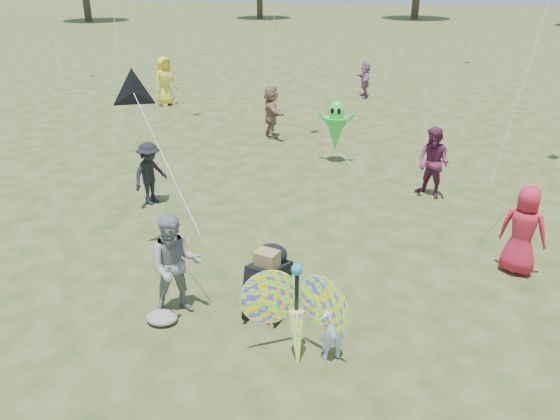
{
  "coord_description": "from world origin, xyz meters",
  "views": [
    {
      "loc": [
        1.79,
        -7.16,
        5.08
      ],
      "look_at": [
        -0.2,
        1.5,
        1.1
      ],
      "focal_mm": 35.0,
      "sensor_mm": 36.0,
      "label": 1
    }
  ],
  "objects_px": {
    "adult_man": "(175,266)",
    "butterfly_kite": "(297,313)",
    "crowd_g": "(165,81)",
    "crowd_d": "(271,112)",
    "jogging_stroller": "(269,275)",
    "child_girl": "(332,328)",
    "crowd_j": "(365,79)",
    "alien_kite": "(336,128)",
    "crowd_b": "(150,173)",
    "crowd_a": "(523,231)",
    "crowd_e": "(433,163)"
  },
  "relations": [
    {
      "from": "adult_man",
      "to": "crowd_g",
      "type": "bearing_deg",
      "value": 89.5
    },
    {
      "from": "jogging_stroller",
      "to": "crowd_j",
      "type": "bearing_deg",
      "value": 105.05
    },
    {
      "from": "crowd_d",
      "to": "jogging_stroller",
      "type": "distance_m",
      "value": 9.74
    },
    {
      "from": "crowd_b",
      "to": "crowd_e",
      "type": "distance_m",
      "value": 6.61
    },
    {
      "from": "child_girl",
      "to": "crowd_g",
      "type": "bearing_deg",
      "value": -86.98
    },
    {
      "from": "adult_man",
      "to": "crowd_g",
      "type": "xyz_separation_m",
      "value": [
        -6.05,
        13.32,
        0.1
      ]
    },
    {
      "from": "alien_kite",
      "to": "crowd_b",
      "type": "bearing_deg",
      "value": -133.85
    },
    {
      "from": "crowd_b",
      "to": "crowd_e",
      "type": "relative_size",
      "value": 0.87
    },
    {
      "from": "crowd_a",
      "to": "butterfly_kite",
      "type": "height_order",
      "value": "crowd_a"
    },
    {
      "from": "crowd_j",
      "to": "jogging_stroller",
      "type": "distance_m",
      "value": 16.22
    },
    {
      "from": "crowd_e",
      "to": "butterfly_kite",
      "type": "bearing_deg",
      "value": -71.84
    },
    {
      "from": "crowd_b",
      "to": "jogging_stroller",
      "type": "height_order",
      "value": "crowd_b"
    },
    {
      "from": "crowd_g",
      "to": "crowd_j",
      "type": "xyz_separation_m",
      "value": [
        7.56,
        3.33,
        -0.22
      ]
    },
    {
      "from": "jogging_stroller",
      "to": "adult_man",
      "type": "bearing_deg",
      "value": -147.22
    },
    {
      "from": "child_girl",
      "to": "adult_man",
      "type": "relative_size",
      "value": 0.6
    },
    {
      "from": "crowd_b",
      "to": "butterfly_kite",
      "type": "bearing_deg",
      "value": -118.04
    },
    {
      "from": "child_girl",
      "to": "crowd_j",
      "type": "height_order",
      "value": "crowd_j"
    },
    {
      "from": "crowd_b",
      "to": "crowd_j",
      "type": "distance_m",
      "value": 13.21
    },
    {
      "from": "crowd_j",
      "to": "adult_man",
      "type": "bearing_deg",
      "value": -21.09
    },
    {
      "from": "crowd_e",
      "to": "jogging_stroller",
      "type": "distance_m",
      "value": 6.06
    },
    {
      "from": "crowd_a",
      "to": "jogging_stroller",
      "type": "height_order",
      "value": "crowd_a"
    },
    {
      "from": "butterfly_kite",
      "to": "crowd_g",
      "type": "bearing_deg",
      "value": 120.14
    },
    {
      "from": "crowd_e",
      "to": "alien_kite",
      "type": "xyz_separation_m",
      "value": [
        -2.58,
        2.03,
        0.12
      ]
    },
    {
      "from": "child_girl",
      "to": "butterfly_kite",
      "type": "xyz_separation_m",
      "value": [
        -0.49,
        -0.04,
        0.2
      ]
    },
    {
      "from": "crowd_d",
      "to": "crowd_b",
      "type": "bearing_deg",
      "value": 140.14
    },
    {
      "from": "adult_man",
      "to": "crowd_b",
      "type": "bearing_deg",
      "value": 95.19
    },
    {
      "from": "adult_man",
      "to": "crowd_a",
      "type": "xyz_separation_m",
      "value": [
        5.47,
        2.58,
        -0.03
      ]
    },
    {
      "from": "crowd_d",
      "to": "crowd_j",
      "type": "xyz_separation_m",
      "value": [
        2.41,
        6.75,
        -0.11
      ]
    },
    {
      "from": "crowd_a",
      "to": "crowd_d",
      "type": "relative_size",
      "value": 0.98
    },
    {
      "from": "crowd_d",
      "to": "crowd_g",
      "type": "relative_size",
      "value": 0.88
    },
    {
      "from": "crowd_e",
      "to": "jogging_stroller",
      "type": "bearing_deg",
      "value": -80.73
    },
    {
      "from": "crowd_j",
      "to": "alien_kite",
      "type": "distance_m",
      "value": 8.74
    },
    {
      "from": "crowd_j",
      "to": "jogging_stroller",
      "type": "bearing_deg",
      "value": -16.37
    },
    {
      "from": "child_girl",
      "to": "crowd_a",
      "type": "relative_size",
      "value": 0.62
    },
    {
      "from": "crowd_a",
      "to": "crowd_e",
      "type": "relative_size",
      "value": 0.97
    },
    {
      "from": "adult_man",
      "to": "crowd_d",
      "type": "distance_m",
      "value": 9.93
    },
    {
      "from": "crowd_a",
      "to": "crowd_j",
      "type": "distance_m",
      "value": 14.61
    },
    {
      "from": "child_girl",
      "to": "crowd_g",
      "type": "height_order",
      "value": "crowd_g"
    },
    {
      "from": "crowd_a",
      "to": "alien_kite",
      "type": "bearing_deg",
      "value": -29.98
    },
    {
      "from": "child_girl",
      "to": "butterfly_kite",
      "type": "distance_m",
      "value": 0.54
    },
    {
      "from": "adult_man",
      "to": "crowd_g",
      "type": "height_order",
      "value": "crowd_g"
    },
    {
      "from": "crowd_g",
      "to": "butterfly_kite",
      "type": "relative_size",
      "value": 1.09
    },
    {
      "from": "crowd_b",
      "to": "crowd_d",
      "type": "relative_size",
      "value": 0.88
    },
    {
      "from": "crowd_b",
      "to": "alien_kite",
      "type": "height_order",
      "value": "alien_kite"
    },
    {
      "from": "crowd_a",
      "to": "crowd_g",
      "type": "relative_size",
      "value": 0.86
    },
    {
      "from": "crowd_j",
      "to": "alien_kite",
      "type": "height_order",
      "value": "alien_kite"
    },
    {
      "from": "crowd_d",
      "to": "crowd_e",
      "type": "height_order",
      "value": "crowd_e"
    },
    {
      "from": "adult_man",
      "to": "jogging_stroller",
      "type": "relative_size",
      "value": 1.53
    },
    {
      "from": "crowd_b",
      "to": "crowd_j",
      "type": "height_order",
      "value": "crowd_b"
    },
    {
      "from": "adult_man",
      "to": "butterfly_kite",
      "type": "bearing_deg",
      "value": -41.74
    }
  ]
}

